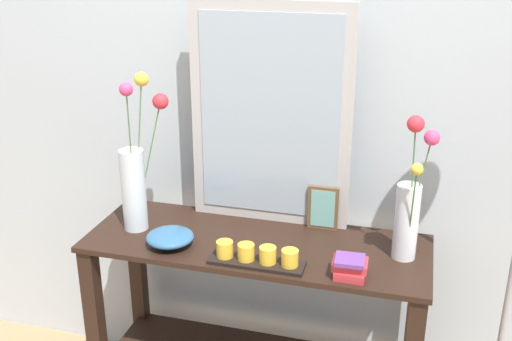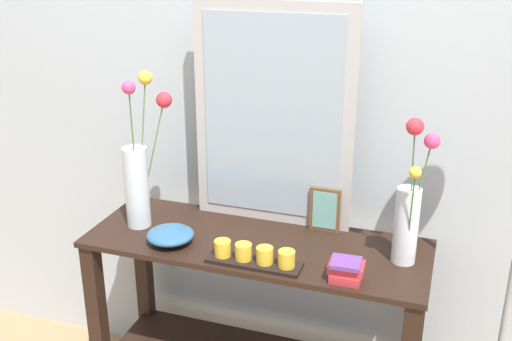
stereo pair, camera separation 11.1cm
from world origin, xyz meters
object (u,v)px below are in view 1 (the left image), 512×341
Objects in this scene: vase_right at (409,208)px; candle_tray at (257,256)px; tall_vase_left at (136,176)px; picture_frame_small at (323,208)px; decorative_bowl at (170,237)px; mirror_leaning at (271,117)px; console_table at (256,313)px; book_stack at (350,267)px.

candle_tray is (-0.47, -0.17, -0.15)m from vase_right.
picture_frame_small is at bearing 14.72° from tall_vase_left.
picture_frame_small is 1.00× the size of decorative_bowl.
tall_vase_left is 1.80× the size of candle_tray.
mirror_leaning is 0.53m from tall_vase_left.
tall_vase_left is at bearing -165.28° from picture_frame_small.
vase_right is (0.51, -0.17, -0.22)m from mirror_leaning.
picture_frame_small is at bearing 29.00° from decorative_bowl.
console_table is 0.51m from book_stack.
vase_right is at bearing -25.07° from picture_frame_small.
tall_vase_left is 1.14× the size of vase_right.
vase_right is (0.96, 0.03, -0.02)m from tall_vase_left.
candle_tray is 0.36m from picture_frame_small.
console_table is 0.47m from picture_frame_small.
tall_vase_left is at bearing 149.20° from decorative_bowl.
candle_tray is at bearing -179.43° from book_stack.
candle_tray is at bearing -82.85° from mirror_leaning.
picture_frame_small is at bearing 154.93° from vase_right.
tall_vase_left is 0.96m from vase_right.
decorative_bowl is 0.63m from book_stack.
book_stack is at bearing -133.40° from vase_right.
console_table is at bearing 156.75° from book_stack.
mirror_leaning is 4.89× the size of decorative_bowl.
tall_vase_left is at bearing -178.17° from vase_right.
console_table is 0.73m from mirror_leaning.
console_table is at bearing 1.35° from tall_vase_left.
book_stack reaches higher than decorative_bowl.
book_stack is at bearing -44.17° from mirror_leaning.
mirror_leaning is 1.61× the size of vase_right.
book_stack is (0.63, -0.04, 0.00)m from decorative_bowl.
decorative_bowl is (-0.28, -0.30, -0.38)m from mirror_leaning.
decorative_bowl is 1.48× the size of book_stack.
console_table is 3.82× the size of candle_tray.
vase_right reaches higher than book_stack.
vase_right is 3.04× the size of picture_frame_small.
tall_vase_left is at bearing -156.23° from mirror_leaning.
candle_tray is (0.05, -0.15, 0.33)m from console_table.
console_table is 0.70m from vase_right.
decorative_bowl is (-0.79, -0.13, -0.15)m from vase_right.
picture_frame_small is (0.21, 0.16, 0.38)m from console_table.
vase_right is 1.59× the size of candle_tray.
picture_frame_small reaches higher than decorative_bowl.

